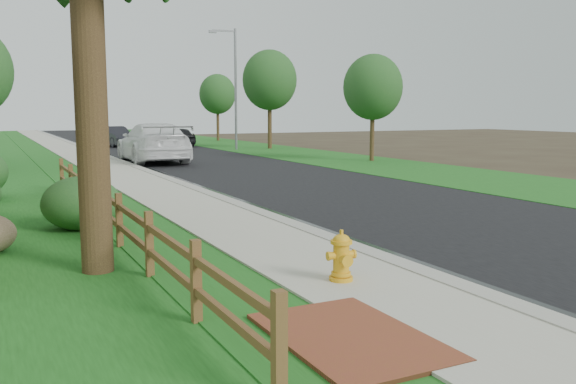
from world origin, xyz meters
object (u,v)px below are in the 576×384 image
fire_hydrant (341,257)px  dark_car_mid (177,137)px  ranch_fence (108,209)px  streetlight (233,82)px  white_suv (153,143)px

fire_hydrant → dark_car_mid: (8.17, 36.71, 0.28)m
ranch_fence → fire_hydrant: size_ratio=21.40×
ranch_fence → dark_car_mid: 33.12m
ranch_fence → dark_car_mid: dark_car_mid is taller
ranch_fence → streetlight: bearing=63.1°
white_suv → dark_car_mid: (5.09, 13.04, -0.29)m
fire_hydrant → ranch_fence: bearing=115.1°
ranch_fence → fire_hydrant: bearing=-64.9°
fire_hydrant → white_suv: size_ratio=0.11×
white_suv → streetlight: size_ratio=0.86×
ranch_fence → dark_car_mid: (10.69, 31.34, 0.12)m
dark_car_mid → ranch_fence: bearing=68.4°
streetlight → fire_hydrant: bearing=-108.7°
ranch_fence → white_suv: (5.60, 18.31, 0.42)m
streetlight → ranch_fence: bearing=-116.9°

